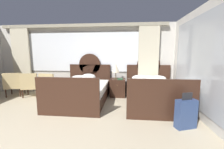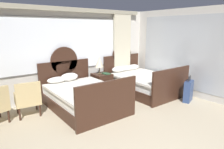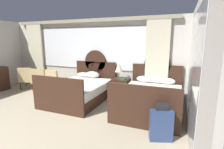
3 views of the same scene
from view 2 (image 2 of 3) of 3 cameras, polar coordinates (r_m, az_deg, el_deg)
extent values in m
cube|color=beige|center=(6.13, -16.56, 5.55)|extent=(6.99, 0.07, 2.70)
cube|color=#5B5954|center=(6.06, -16.58, 7.98)|extent=(4.72, 0.02, 1.58)
cube|color=white|center=(6.05, -16.55, 7.98)|extent=(4.64, 0.02, 1.50)
cube|color=beige|center=(7.31, 2.89, 6.83)|extent=(0.74, 0.08, 2.60)
cube|color=#9C957E|center=(5.98, -16.90, 17.57)|extent=(6.43, 0.10, 0.12)
cube|color=beige|center=(6.66, 21.71, 5.73)|extent=(0.07, 4.50, 2.70)
cube|color=#B2B7BC|center=(6.79, 19.36, 6.04)|extent=(0.01, 3.15, 2.27)
cube|color=#382116|center=(5.46, -8.09, -7.96)|extent=(1.53, 2.15, 0.30)
cube|color=white|center=(5.37, -8.18, -5.36)|extent=(1.47, 2.05, 0.22)
cube|color=silver|center=(5.26, -7.80, -4.12)|extent=(1.57, 1.95, 0.06)
cube|color=#382116|center=(6.28, -13.18, -1.34)|extent=(1.61, 0.06, 1.14)
cylinder|color=#382116|center=(6.16, -13.45, 3.79)|extent=(0.84, 0.06, 0.84)
cube|color=#382116|center=(4.46, -1.18, -8.00)|extent=(1.61, 0.06, 0.99)
ellipsoid|color=white|center=(5.90, -15.40, -1.46)|extent=(0.56, 0.33, 0.16)
ellipsoid|color=white|center=(6.01, -12.03, -0.66)|extent=(0.53, 0.34, 0.23)
cube|color=#382116|center=(6.78, 8.78, -3.76)|extent=(1.53, 2.15, 0.30)
cube|color=white|center=(6.71, 8.86, -1.62)|extent=(1.47, 2.05, 0.22)
cube|color=silver|center=(6.62, 9.40, -0.58)|extent=(1.57, 1.95, 0.06)
cube|color=#382116|center=(7.45, 2.79, 1.26)|extent=(1.61, 0.06, 1.14)
cylinder|color=#382116|center=(7.36, 2.84, 5.61)|extent=(0.84, 0.06, 0.84)
cube|color=#382116|center=(6.00, 16.49, -2.95)|extent=(1.61, 0.06, 0.99)
ellipsoid|color=white|center=(7.05, 1.98, 1.54)|extent=(0.58, 0.31, 0.20)
ellipsoid|color=white|center=(7.30, 4.08, 1.81)|extent=(0.55, 0.29, 0.18)
ellipsoid|color=white|center=(7.47, 6.04, 2.10)|extent=(0.52, 0.25, 0.20)
cube|color=#382116|center=(6.59, -2.90, -2.53)|extent=(0.55, 0.55, 0.65)
sphere|color=tan|center=(6.33, -1.45, -1.85)|extent=(0.02, 0.02, 0.02)
cylinder|color=brown|center=(6.48, -3.55, 0.23)|extent=(0.14, 0.14, 0.02)
cylinder|color=brown|center=(6.45, -3.56, 1.23)|extent=(0.03, 0.03, 0.21)
cone|color=beige|center=(6.40, -3.60, 3.56)|extent=(0.27, 0.27, 0.32)
cube|color=#285133|center=(6.47, -1.70, 0.29)|extent=(0.18, 0.26, 0.03)
cube|color=tan|center=(5.35, -22.86, -7.05)|extent=(0.61, 0.61, 0.10)
cube|color=tan|center=(5.04, -22.74, -4.82)|extent=(0.56, 0.14, 0.48)
cube|color=tan|center=(5.34, -20.35, -5.38)|extent=(0.11, 0.50, 0.16)
cube|color=tan|center=(5.29, -25.65, -6.07)|extent=(0.11, 0.50, 0.16)
cylinder|color=#382116|center=(5.66, -20.73, -7.93)|extent=(0.04, 0.04, 0.30)
cylinder|color=#382116|center=(5.61, -25.35, -8.55)|extent=(0.04, 0.04, 0.30)
cylinder|color=#382116|center=(5.24, -19.79, -9.55)|extent=(0.04, 0.04, 0.30)
cylinder|color=#382116|center=(5.19, -24.80, -10.25)|extent=(0.04, 0.04, 0.30)
cube|color=tan|center=(5.28, -28.60, -6.40)|extent=(0.19, 0.50, 0.16)
cylinder|color=#382116|center=(5.19, -27.33, -10.50)|extent=(0.04, 0.04, 0.30)
cube|color=navy|center=(6.25, 20.92, -4.45)|extent=(0.47, 0.32, 0.61)
cube|color=#232326|center=(6.15, 21.21, -1.04)|extent=(0.23, 0.10, 0.15)
cylinder|color=black|center=(6.18, 20.35, -7.36)|extent=(0.05, 0.04, 0.05)
cylinder|color=black|center=(6.50, 21.05, -6.42)|extent=(0.05, 0.04, 0.05)
camera|label=1|loc=(3.93, 50.68, 0.25)|focal=22.92mm
camera|label=3|loc=(5.40, 54.25, 5.79)|focal=27.54mm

